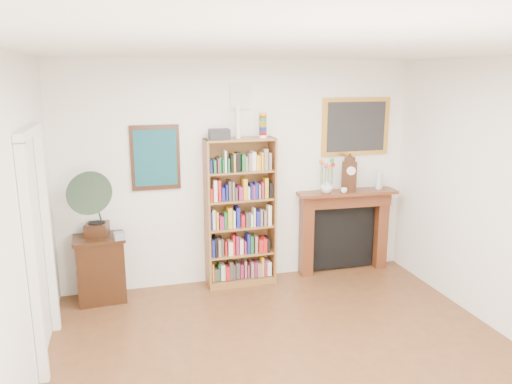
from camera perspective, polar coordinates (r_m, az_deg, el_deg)
room at (r=3.97m, az=6.74°, el=-4.65°), size 4.51×5.01×2.81m
door_casing at (r=4.95m, az=-23.59°, el=-3.74°), size 0.08×1.02×2.17m
teal_poster at (r=6.07m, az=-11.42°, el=3.86°), size 0.58×0.04×0.78m
small_picture at (r=6.15m, az=-1.76°, el=10.80°), size 0.26×0.04×0.30m
gilt_painting at (r=6.72m, az=11.34°, el=7.33°), size 0.95×0.04×0.75m
bookshelf at (r=6.19m, az=-1.82°, el=-1.44°), size 0.87×0.32×2.15m
side_cabinet at (r=6.19m, az=-17.30°, el=-8.38°), size 0.60×0.46×0.79m
fireplace at (r=6.83m, az=9.99°, el=-3.57°), size 1.35×0.39×1.12m
gramophone at (r=5.86m, az=-18.01°, el=-0.94°), size 0.59×0.69×0.81m
cd_stack at (r=5.90m, az=-15.34°, el=-4.86°), size 0.14×0.14×0.08m
mantel_clock at (r=6.63m, az=10.59°, el=1.94°), size 0.22×0.17×0.45m
flower_vase at (r=6.50m, az=8.06°, el=0.65°), size 0.21×0.21×0.17m
teacup at (r=6.54m, az=10.01°, el=0.18°), size 0.10×0.10×0.07m
bottle_left at (r=6.85m, az=13.84°, el=1.33°), size 0.07×0.07×0.24m
bottle_right at (r=6.90m, az=14.03°, el=1.23°), size 0.06×0.06×0.20m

